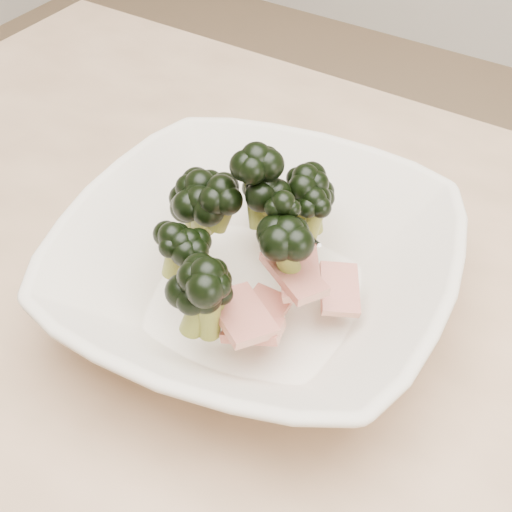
# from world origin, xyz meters

# --- Properties ---
(dining_table) EXTENTS (1.20, 0.80, 0.75)m
(dining_table) POSITION_xyz_m (0.00, 0.00, 0.65)
(dining_table) COLOR tan
(dining_table) RESTS_ON ground
(broccoli_dish) EXTENTS (0.33, 0.33, 0.14)m
(broccoli_dish) POSITION_xyz_m (-0.09, 0.05, 0.79)
(broccoli_dish) COLOR beige
(broccoli_dish) RESTS_ON dining_table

